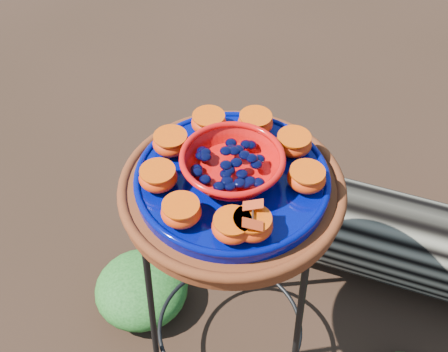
% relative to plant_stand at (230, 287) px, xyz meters
% --- Properties ---
extents(ground, '(60.00, 60.00, 0.00)m').
position_rel_plant_stand_xyz_m(ground, '(0.00, 0.00, -0.35)').
color(ground, '#321E15').
extents(plant_stand, '(0.44, 0.44, 0.70)m').
position_rel_plant_stand_xyz_m(plant_stand, '(0.00, 0.00, 0.00)').
color(plant_stand, black).
rests_on(plant_stand, ground).
extents(terracotta_saucer, '(0.46, 0.46, 0.04)m').
position_rel_plant_stand_xyz_m(terracotta_saucer, '(0.00, 0.00, 0.37)').
color(terracotta_saucer, '#62220E').
rests_on(terracotta_saucer, plant_stand).
extents(cobalt_plate, '(0.39, 0.39, 0.03)m').
position_rel_plant_stand_xyz_m(cobalt_plate, '(0.00, 0.00, 0.40)').
color(cobalt_plate, '#030746').
rests_on(cobalt_plate, terracotta_saucer).
extents(red_bowl, '(0.20, 0.20, 0.05)m').
position_rel_plant_stand_xyz_m(red_bowl, '(0.00, 0.00, 0.44)').
color(red_bowl, red).
rests_on(red_bowl, cobalt_plate).
extents(glass_gems, '(0.15, 0.15, 0.03)m').
position_rel_plant_stand_xyz_m(glass_gems, '(0.00, 0.00, 0.48)').
color(glass_gems, black).
rests_on(glass_gems, red_bowl).
extents(orange_half_0, '(0.08, 0.08, 0.04)m').
position_rel_plant_stand_xyz_m(orange_half_0, '(0.06, -0.14, 0.43)').
color(orange_half_0, red).
rests_on(orange_half_0, cobalt_plate).
extents(orange_half_1, '(0.08, 0.08, 0.04)m').
position_rel_plant_stand_xyz_m(orange_half_1, '(0.15, -0.00, 0.43)').
color(orange_half_1, red).
rests_on(orange_half_1, cobalt_plate).
extents(orange_half_2, '(0.08, 0.08, 0.04)m').
position_rel_plant_stand_xyz_m(orange_half_2, '(0.11, 0.09, 0.43)').
color(orange_half_2, red).
rests_on(orange_half_2, cobalt_plate).
extents(orange_half_3, '(0.08, 0.08, 0.04)m').
position_rel_plant_stand_xyz_m(orange_half_3, '(0.03, 0.15, 0.43)').
color(orange_half_3, red).
rests_on(orange_half_3, cobalt_plate).
extents(orange_half_4, '(0.08, 0.08, 0.04)m').
position_rel_plant_stand_xyz_m(orange_half_4, '(-0.07, 0.13, 0.43)').
color(orange_half_4, red).
rests_on(orange_half_4, cobalt_plate).
extents(orange_half_5, '(0.08, 0.08, 0.04)m').
position_rel_plant_stand_xyz_m(orange_half_5, '(-0.14, 0.05, 0.43)').
color(orange_half_5, red).
rests_on(orange_half_5, cobalt_plate).
extents(orange_half_6, '(0.08, 0.08, 0.04)m').
position_rel_plant_stand_xyz_m(orange_half_6, '(-0.14, -0.05, 0.43)').
color(orange_half_6, red).
rests_on(orange_half_6, cobalt_plate).
extents(orange_half_7, '(0.08, 0.08, 0.04)m').
position_rel_plant_stand_xyz_m(orange_half_7, '(-0.07, -0.13, 0.43)').
color(orange_half_7, red).
rests_on(orange_half_7, cobalt_plate).
extents(orange_half_8, '(0.08, 0.08, 0.04)m').
position_rel_plant_stand_xyz_m(orange_half_8, '(0.02, -0.15, 0.43)').
color(orange_half_8, red).
rests_on(orange_half_8, cobalt_plate).
extents(butterfly, '(0.09, 0.06, 0.01)m').
position_rel_plant_stand_xyz_m(butterfly, '(0.06, -0.14, 0.46)').
color(butterfly, '#BE3310').
rests_on(butterfly, orange_half_0).
extents(driftwood_log, '(1.62, 0.69, 0.30)m').
position_rel_plant_stand_xyz_m(driftwood_log, '(0.49, 0.40, -0.20)').
color(driftwood_log, black).
rests_on(driftwood_log, ground).
extents(foliage_left, '(0.29, 0.29, 0.15)m').
position_rel_plant_stand_xyz_m(foliage_left, '(-0.30, 0.12, -0.28)').
color(foliage_left, '#154112').
rests_on(foliage_left, ground).
extents(foliage_back, '(0.33, 0.33, 0.17)m').
position_rel_plant_stand_xyz_m(foliage_back, '(-0.07, 0.51, -0.27)').
color(foliage_back, '#154112').
rests_on(foliage_back, ground).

